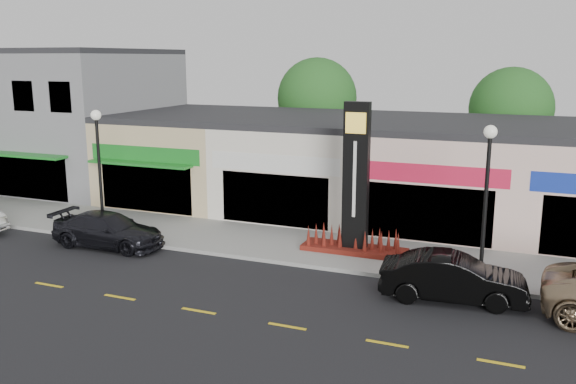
# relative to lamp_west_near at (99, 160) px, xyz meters

# --- Properties ---
(ground) EXTENTS (120.00, 120.00, 0.00)m
(ground) POSITION_rel_lamp_west_near_xyz_m (8.00, -2.50, -3.48)
(ground) COLOR black
(ground) RESTS_ON ground
(sidewalk) EXTENTS (52.00, 4.30, 0.15)m
(sidewalk) POSITION_rel_lamp_west_near_xyz_m (8.00, 1.85, -3.40)
(sidewalk) COLOR gray
(sidewalk) RESTS_ON ground
(curb) EXTENTS (52.00, 0.20, 0.15)m
(curb) POSITION_rel_lamp_west_near_xyz_m (8.00, -0.40, -3.40)
(curb) COLOR gray
(curb) RESTS_ON ground
(building_grey_2story) EXTENTS (12.00, 10.95, 8.30)m
(building_grey_2story) POSITION_rel_lamp_west_near_xyz_m (-10.00, 8.98, 0.67)
(building_grey_2story) COLOR slate
(building_grey_2story) RESTS_ON ground
(shop_beige) EXTENTS (7.00, 10.85, 4.80)m
(shop_beige) POSITION_rel_lamp_west_near_xyz_m (-0.50, 8.96, -1.08)
(shop_beige) COLOR tan
(shop_beige) RESTS_ON ground
(shop_cream) EXTENTS (7.00, 10.01, 4.80)m
(shop_cream) POSITION_rel_lamp_west_near_xyz_m (6.50, 8.97, -1.08)
(shop_cream) COLOR beige
(shop_cream) RESTS_ON ground
(shop_pink_w) EXTENTS (7.00, 10.01, 4.80)m
(shop_pink_w) POSITION_rel_lamp_west_near_xyz_m (13.50, 8.97, -1.08)
(shop_pink_w) COLOR beige
(shop_pink_w) RESTS_ON ground
(tree_rear_west) EXTENTS (5.20, 5.20, 7.83)m
(tree_rear_west) POSITION_rel_lamp_west_near_xyz_m (4.00, 17.00, 1.74)
(tree_rear_west) COLOR #382619
(tree_rear_west) RESTS_ON ground
(tree_rear_mid) EXTENTS (4.80, 4.80, 7.29)m
(tree_rear_mid) POSITION_rel_lamp_west_near_xyz_m (16.00, 17.00, 1.41)
(tree_rear_mid) COLOR #382619
(tree_rear_mid) RESTS_ON ground
(lamp_west_near) EXTENTS (0.44, 0.44, 5.47)m
(lamp_west_near) POSITION_rel_lamp_west_near_xyz_m (0.00, 0.00, 0.00)
(lamp_west_near) COLOR black
(lamp_west_near) RESTS_ON sidewalk
(lamp_east_near) EXTENTS (0.44, 0.44, 5.47)m
(lamp_east_near) POSITION_rel_lamp_west_near_xyz_m (16.00, 0.00, 0.00)
(lamp_east_near) COLOR black
(lamp_east_near) RESTS_ON sidewalk
(pylon_sign) EXTENTS (4.20, 1.30, 6.00)m
(pylon_sign) POSITION_rel_lamp_west_near_xyz_m (11.00, 1.70, -1.20)
(pylon_sign) COLOR #601610
(pylon_sign) RESTS_ON sidewalk
(car_dark_sedan) EXTENTS (2.07, 4.94, 1.42)m
(car_dark_sedan) POSITION_rel_lamp_west_near_xyz_m (1.09, -1.04, -2.76)
(car_dark_sedan) COLOR black
(car_dark_sedan) RESTS_ON ground
(car_black_conv) EXTENTS (2.11, 4.82, 1.54)m
(car_black_conv) POSITION_rel_lamp_west_near_xyz_m (15.27, -1.62, -2.71)
(car_black_conv) COLOR black
(car_black_conv) RESTS_ON ground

